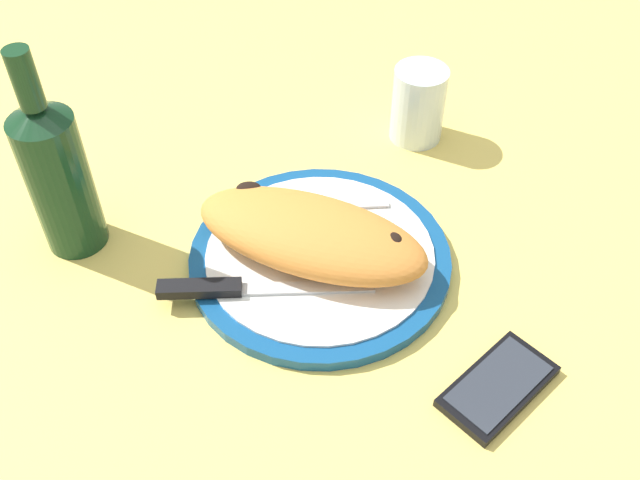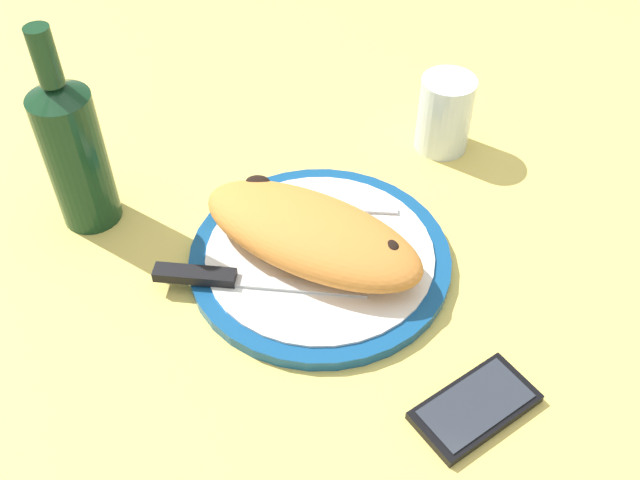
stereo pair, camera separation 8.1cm
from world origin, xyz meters
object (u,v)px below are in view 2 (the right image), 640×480
Objects in this scene: plate at (320,258)px; calzone at (311,232)px; smartphone at (475,407)px; fork at (314,207)px; knife at (226,278)px; water_glass at (444,118)px; wine_bottle at (74,150)px.

plate is 1.03× the size of calzone.
plate is at bearing -36.32° from smartphone.
knife is at bearing 66.61° from fork.
knife is at bearing 60.19° from water_glass.
smartphone is 40.80cm from water_glass.
water_glass is 0.41× the size of wine_bottle.
plate is 7.33cm from fork.
plate is 24.24cm from smartphone.
plate is at bearing 68.77° from water_glass.
fork is 0.66× the size of wine_bottle.
wine_bottle reaches higher than knife.
wine_bottle is (26.04, 6.68, 8.12)cm from fork.
smartphone is 0.53× the size of wine_bottle.
knife is 1.75× the size of smartphone.
plate is 3.80cm from calzone.
wine_bottle is (20.14, -6.96, 7.84)cm from knife.
smartphone is at bearing 103.96° from water_glass.
smartphone is (-19.53, 14.36, -0.27)cm from plate.
calzone is 2.16× the size of smartphone.
fork is 0.72× the size of knife.
calzone is 1.24× the size of knife.
fork is 22.27cm from water_glass.
water_glass reaches higher than knife.
calzone reaches higher than fork.
wine_bottle is (38.45, 25.00, 5.63)cm from water_glass.
fork reaches higher than plate.
wine_bottle reaches higher than smartphone.
water_glass is at bearing -119.81° from knife.
smartphone is 51.24cm from wine_bottle.
smartphone is 1.30× the size of water_glass.
wine_bottle reaches higher than calzone.
knife is (8.58, 6.90, 1.37)cm from plate.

